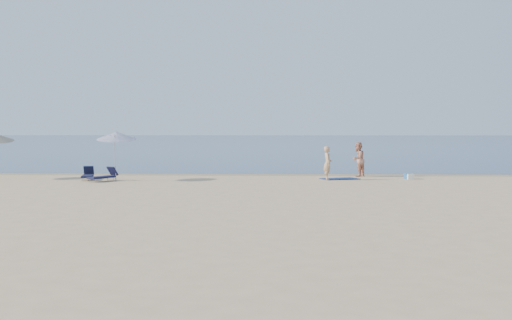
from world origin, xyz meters
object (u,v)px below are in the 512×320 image
at_px(umbrella_near, 117,136).
at_px(person_right, 358,159).
at_px(person_left, 328,163).
at_px(blue_cooler, 409,176).

bearing_deg(umbrella_near, person_right, 6.17).
height_order(person_left, umbrella_near, umbrella_near).
bearing_deg(person_left, blue_cooler, -82.00).
bearing_deg(person_right, umbrella_near, -41.07).
distance_m(person_left, blue_cooler, 4.35).
distance_m(person_left, person_right, 2.84).
bearing_deg(person_left, person_right, -40.54).
relative_size(person_left, blue_cooler, 4.05).
bearing_deg(umbrella_near, person_left, -3.31).
bearing_deg(person_left, umbrella_near, 91.91).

